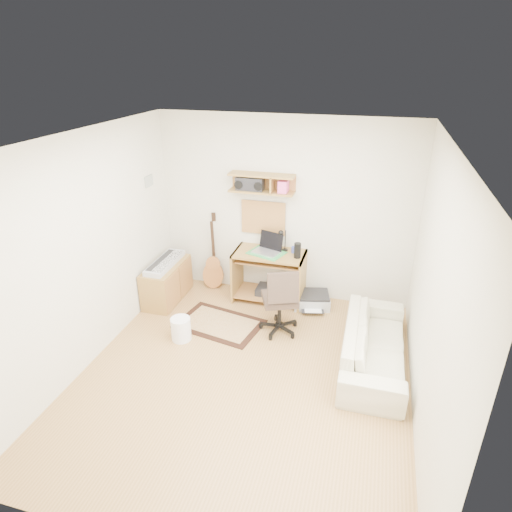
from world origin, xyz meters
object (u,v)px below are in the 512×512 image
(desk, at_px, (269,276))
(sofa, at_px, (375,338))
(cabinet, at_px, (167,282))
(task_chair, at_px, (280,299))
(printer, at_px, (311,300))

(desk, height_order, sofa, desk)
(desk, distance_m, cabinet, 1.49)
(desk, distance_m, sofa, 1.88)
(desk, height_order, task_chair, task_chair)
(task_chair, height_order, cabinet, task_chair)
(cabinet, relative_size, sofa, 0.52)
(task_chair, xyz_separation_m, sofa, (1.20, -0.35, -0.13))
(printer, xyz_separation_m, sofa, (0.89, -1.08, 0.26))
(desk, height_order, printer, desk)
(printer, bearing_deg, desk, 165.32)
(desk, xyz_separation_m, sofa, (1.52, -1.09, -0.03))
(cabinet, bearing_deg, sofa, -13.53)
(task_chair, relative_size, cabinet, 1.05)
(desk, xyz_separation_m, printer, (0.63, -0.02, -0.29))
(cabinet, relative_size, printer, 1.81)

